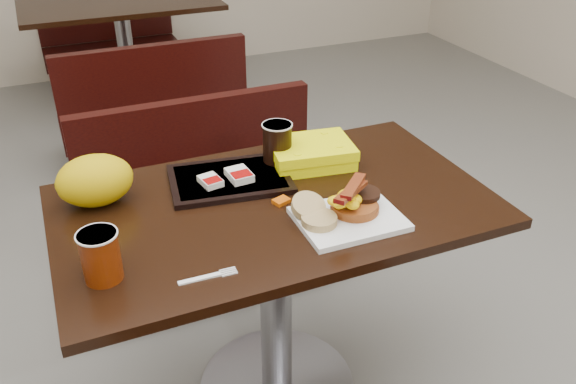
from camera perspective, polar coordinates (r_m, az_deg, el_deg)
name	(u,v)px	position (r m, az deg, el deg)	size (l,w,h in m)	color
table_near	(276,305)	(1.89, -1.14, -10.67)	(1.20, 0.70, 0.75)	black
bench_near_n	(211,201)	(2.45, -7.29, -0.87)	(1.00, 0.46, 0.72)	black
table_far	(127,60)	(4.15, -15.00, 11.98)	(1.20, 0.70, 0.75)	black
bench_far_s	(150,99)	(3.51, -12.98, 8.58)	(1.00, 0.46, 0.72)	black
bench_far_n	(111,35)	(4.83, -16.45, 14.11)	(1.00, 0.46, 0.72)	black
platter	(349,219)	(1.59, 5.81, -2.55)	(0.27, 0.21, 0.02)	white
pancake_stack	(355,206)	(1.61, 6.35, -1.32)	(0.13, 0.13, 0.03)	brown
sausage_patty	(364,194)	(1.63, 7.22, -0.16)	(0.09, 0.09, 0.01)	black
scrambled_eggs	(346,199)	(1.56, 5.55, -0.67)	(0.09, 0.08, 0.05)	#FFF205
bacon_strips	(351,190)	(1.54, 6.01, 0.15)	(0.16, 0.07, 0.01)	#480507
muffin_bottom	(319,220)	(1.55, 2.98, -2.66)	(0.09, 0.09, 0.02)	tan
muffin_top	(308,206)	(1.58, 1.94, -1.36)	(0.09, 0.09, 0.02)	tan
coffee_cup_near	(101,256)	(1.42, -17.36, -5.85)	(0.09, 0.09, 0.12)	#943005
fork	(199,279)	(1.41, -8.40, -8.13)	(0.14, 0.03, 0.00)	white
knife	(372,196)	(1.71, 7.93, -0.39)	(0.18, 0.02, 0.00)	white
condiment_syrup	(281,201)	(1.67, -0.64, -0.85)	(0.04, 0.03, 0.01)	#BE4B08
condiment_ketchup	(258,190)	(1.72, -2.89, 0.15)	(0.04, 0.03, 0.01)	#8C0504
tray	(230,179)	(1.78, -5.54, 1.23)	(0.35, 0.25, 0.02)	black
hashbrown_sleeve_left	(210,181)	(1.74, -7.37, 1.04)	(0.05, 0.07, 0.02)	silver
hashbrown_sleeve_right	(239,175)	(1.76, -4.66, 1.62)	(0.06, 0.08, 0.02)	silver
coffee_cup_far	(277,143)	(1.83, -1.02, 4.71)	(0.09, 0.09, 0.12)	black
clamshell	(311,153)	(1.86, 2.20, 3.70)	(0.25, 0.19, 0.07)	#EFEE03
paper_bag	(95,180)	(1.71, -17.86, 1.06)	(0.21, 0.15, 0.14)	#D39F07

